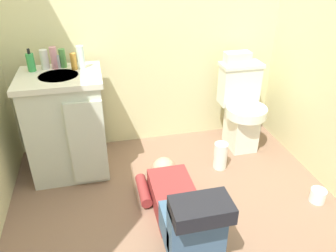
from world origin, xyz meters
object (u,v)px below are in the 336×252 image
Objects in this scene: bottle_green at (63,58)px; toilet_paper_roll at (318,196)px; vanity_cabinet at (67,124)px; faucet at (58,62)px; bottle_clear at (81,57)px; bottle_white at (45,59)px; soap_dispenser at (31,62)px; paper_towel_roll at (220,156)px; tissue_box at (237,58)px; toilet at (241,108)px; bottle_pink at (54,58)px; person_plumber at (180,206)px; bottle_amber at (74,61)px.

bottle_green is 1.27× the size of toilet_paper_roll.
vanity_cabinet reaches higher than toilet_paper_roll.
bottle_clear is (0.17, -0.04, 0.04)m from faucet.
bottle_white is 0.27m from bottle_clear.
bottle_clear is (0.16, 0.10, 0.49)m from vanity_cabinet.
soap_dispenser is (-0.19, -0.02, 0.02)m from faucet.
paper_towel_roll is 2.09× the size of toilet_paper_roll.
faucet is at bearing -148.36° from bottle_green.
bottle_green reaches higher than vanity_cabinet.
bottle_clear reaches higher than soap_dispenser.
paper_towel_roll is at bearing -12.77° from vanity_cabinet.
tissue_box is at bearing 58.12° from paper_towel_roll.
toilet is 4.63× the size of bottle_pink.
tissue_box is at bearing 106.33° from toilet_paper_roll.
bottle_pink reaches higher than person_plumber.
vanity_cabinet is 1.25m from paper_towel_roll.
bottle_white is (-0.10, 0.16, 0.47)m from vanity_cabinet.
bottle_clear reaches higher than bottle_green.
bottle_white is (-0.10, 0.01, 0.02)m from faucet.
faucet is 1.47m from paper_towel_roll.
bottle_clear is (0.36, -0.02, 0.02)m from soap_dispenser.
bottle_pink is (-1.51, 0.10, 0.53)m from toilet.
bottle_white is 0.13m from bottle_green.
toilet_paper_roll is at bearing -30.23° from bottle_green.
paper_towel_roll is (1.07, -0.36, -0.77)m from bottle_amber.
bottle_white reaches higher than tissue_box.
bottle_amber is at bearing -178.01° from tissue_box.
bottle_pink is at bearing 176.23° from toilet.
toilet is 7.50× the size of faucet.
toilet_paper_roll is (1.82, -0.98, -0.84)m from bottle_white.
toilet_paper_roll is at bearing -45.78° from paper_towel_roll.
soap_dispenser reaches higher than person_plumber.
bottle_clear reaches higher than toilet_paper_roll.
person_plumber is at bearing -127.77° from tissue_box.
vanity_cabinet is at bearing -99.83° from bottle_green.
toilet_paper_roll is at bearing -30.71° from bottle_clear.
faucet is 1.44m from tissue_box.
paper_towel_roll is at bearing -121.88° from tissue_box.
bottle_clear reaches higher than tissue_box.
paper_towel_roll is (1.02, -0.37, -0.79)m from bottle_clear.
soap_dispenser reaches higher than paper_towel_roll.
toilet is 1.49m from vanity_cabinet.
vanity_cabinet is at bearing -138.82° from bottle_amber.
toilet is 6.82× the size of toilet_paper_roll.
bottle_pink is at bearing 160.95° from paper_towel_roll.
toilet reaches higher than toilet_paper_roll.
bottle_clear is at bearing 9.41° from bottle_amber.
person_plumber is 1.41m from bottle_pink.
paper_towel_roll is (0.49, 0.56, -0.06)m from person_plumber.
bottle_white is 0.07m from bottle_pink.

